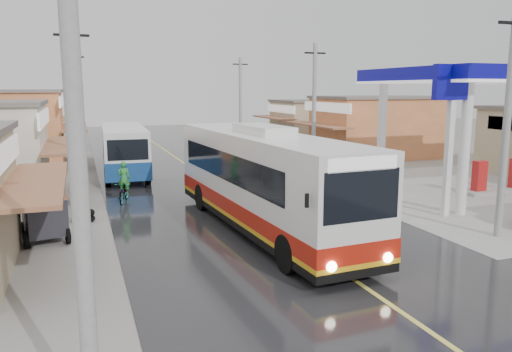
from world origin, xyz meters
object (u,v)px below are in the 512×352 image
object	(u,v)px
second_bus	(124,150)
tricycle_far	(28,185)
tricycle_near	(44,214)
cyclist	(124,189)
coach_bus	(262,180)
tyre_stack	(83,216)

from	to	relation	value
second_bus	tricycle_far	size ratio (longest dim) A/B	3.67
tricycle_near	tricycle_far	world-z (taller)	tricycle_far
cyclist	tricycle_near	world-z (taller)	cyclist
tricycle_near	tricycle_far	size ratio (longest dim) A/B	0.90
coach_bus	cyclist	distance (m)	7.95
coach_bus	tricycle_far	distance (m)	11.08
coach_bus	tricycle_far	size ratio (longest dim) A/B	5.14
coach_bus	tyre_stack	xyz separation A→B (m)	(-6.33, 3.49, -1.66)
coach_bus	second_bus	world-z (taller)	coach_bus
cyclist	tricycle_far	distance (m)	4.16
cyclist	tricycle_near	bearing A→B (deg)	-105.77
coach_bus	tyre_stack	world-z (taller)	coach_bus
coach_bus	tricycle_near	size ratio (longest dim) A/B	5.74
tricycle_far	tricycle_near	bearing A→B (deg)	-69.54
tricycle_far	tyre_stack	world-z (taller)	tricycle_far
coach_bus	second_bus	size ratio (longest dim) A/B	1.40
second_bus	tricycle_near	distance (m)	13.18
tricycle_near	tyre_stack	distance (m)	2.61
cyclist	tricycle_far	bearing A→B (deg)	-171.08
coach_bus	tricycle_far	xyz separation A→B (m)	(-8.58, 6.96, -0.90)
tricycle_far	second_bus	bearing A→B (deg)	65.97
tyre_stack	tricycle_far	bearing A→B (deg)	122.99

